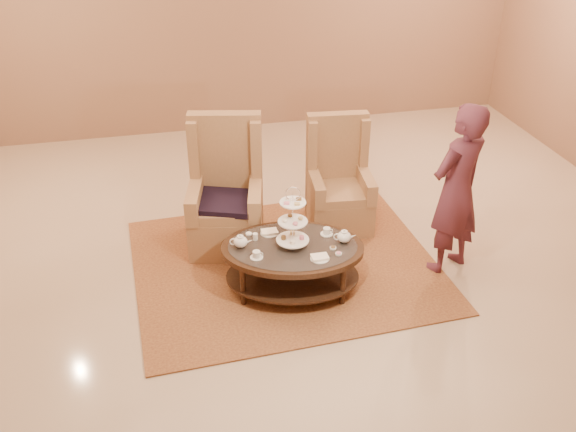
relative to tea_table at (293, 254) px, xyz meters
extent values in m
plane|color=#C4AE92|center=(0.12, 0.02, -0.39)|extent=(8.00, 8.00, 0.00)
cube|color=white|center=(0.12, 0.02, -0.39)|extent=(8.00, 8.00, 0.02)
cube|color=#966D52|center=(0.12, 4.02, 1.36)|extent=(8.00, 0.04, 3.50)
cube|color=#A06A38|center=(0.02, 0.39, -0.38)|extent=(2.98, 2.52, 0.02)
cylinder|color=black|center=(-0.48, -0.13, -0.18)|extent=(0.06, 0.06, 0.42)
cylinder|color=black|center=(0.38, -0.32, -0.18)|extent=(0.06, 0.06, 0.42)
cylinder|color=black|center=(-0.38, 0.32, -0.18)|extent=(0.06, 0.06, 0.42)
cylinder|color=black|center=(0.48, 0.13, -0.18)|extent=(0.06, 0.06, 0.42)
cylinder|color=white|center=(0.00, 0.00, 0.35)|extent=(0.01, 0.01, 0.52)
torus|color=white|center=(0.00, 0.00, 0.61)|extent=(0.13, 0.04, 0.13)
cylinder|color=white|center=(0.00, 0.00, 0.15)|extent=(0.35, 0.35, 0.01)
cylinder|color=white|center=(0.00, 0.00, 0.34)|extent=(0.31, 0.31, 0.01)
cylinder|color=white|center=(0.00, 0.00, 0.53)|extent=(0.27, 0.27, 0.01)
cylinder|color=#D36C80|center=(0.08, -0.02, 0.17)|extent=(0.05, 0.05, 0.03)
cylinder|color=tan|center=(0.02, 0.08, 0.17)|extent=(0.05, 0.05, 0.03)
cylinder|color=brown|center=(-0.08, 0.02, 0.17)|extent=(0.05, 0.05, 0.03)
cylinder|color=white|center=(-0.02, -0.08, 0.17)|extent=(0.05, 0.05, 0.03)
ellipsoid|color=tan|center=(0.07, 0.01, 0.36)|extent=(0.05, 0.05, 0.03)
ellipsoid|color=brown|center=(-0.01, 0.07, 0.36)|extent=(0.05, 0.05, 0.03)
ellipsoid|color=white|center=(-0.07, -0.01, 0.36)|extent=(0.05, 0.05, 0.03)
ellipsoid|color=#D36C80|center=(0.01, -0.07, 0.36)|extent=(0.05, 0.05, 0.03)
cube|color=brown|center=(0.06, 0.02, 0.54)|extent=(0.05, 0.04, 0.02)
cube|color=white|center=(-0.02, 0.06, 0.54)|extent=(0.05, 0.04, 0.02)
cube|color=#D36C80|center=(-0.06, -0.02, 0.54)|extent=(0.05, 0.04, 0.02)
cube|color=tan|center=(0.02, -0.06, 0.54)|extent=(0.05, 0.04, 0.02)
ellipsoid|color=white|center=(-0.46, 0.08, 0.15)|extent=(0.15, 0.15, 0.10)
cylinder|color=white|center=(-0.46, 0.08, 0.20)|extent=(0.07, 0.07, 0.01)
sphere|color=white|center=(-0.46, 0.08, 0.21)|extent=(0.02, 0.02, 0.02)
cone|color=white|center=(-0.38, 0.06, 0.15)|extent=(0.08, 0.04, 0.05)
torus|color=white|center=(-0.52, 0.09, 0.15)|extent=(0.07, 0.03, 0.07)
ellipsoid|color=white|center=(0.46, -0.05, 0.15)|extent=(0.15, 0.15, 0.10)
cylinder|color=white|center=(0.46, -0.05, 0.20)|extent=(0.07, 0.07, 0.01)
sphere|color=white|center=(0.46, -0.05, 0.21)|extent=(0.02, 0.02, 0.02)
cone|color=white|center=(0.54, -0.06, 0.15)|extent=(0.08, 0.04, 0.05)
torus|color=white|center=(0.40, -0.03, 0.15)|extent=(0.07, 0.03, 0.07)
cylinder|color=white|center=(-0.35, -0.12, 0.09)|extent=(0.14, 0.14, 0.01)
cylinder|color=white|center=(-0.35, -0.12, 0.13)|extent=(0.08, 0.08, 0.06)
torus|color=white|center=(-0.31, -0.13, 0.13)|extent=(0.04, 0.02, 0.04)
cylinder|color=white|center=(0.35, 0.12, 0.09)|extent=(0.14, 0.14, 0.01)
cylinder|color=white|center=(0.35, 0.12, 0.13)|extent=(0.08, 0.08, 0.06)
torus|color=white|center=(0.39, 0.11, 0.13)|extent=(0.04, 0.02, 0.04)
cylinder|color=white|center=(-0.16, 0.25, 0.09)|extent=(0.20, 0.20, 0.01)
cube|color=white|center=(-0.16, 0.25, 0.11)|extent=(0.15, 0.11, 0.02)
cylinder|color=white|center=(0.18, -0.25, 0.09)|extent=(0.20, 0.20, 0.01)
cube|color=white|center=(0.18, -0.25, 0.11)|extent=(0.15, 0.11, 0.02)
cylinder|color=white|center=(-0.31, 0.17, 0.12)|extent=(0.05, 0.05, 0.06)
cylinder|color=white|center=(0.36, -0.23, 0.10)|extent=(0.07, 0.07, 0.01)
cylinder|color=#D36C80|center=(0.36, -0.23, 0.11)|extent=(0.05, 0.05, 0.01)
cylinder|color=white|center=(0.34, -0.13, 0.10)|extent=(0.07, 0.07, 0.01)
cylinder|color=brown|center=(0.34, -0.13, 0.11)|extent=(0.05, 0.05, 0.01)
cylinder|color=white|center=(-0.35, 0.27, 0.10)|extent=(0.07, 0.07, 0.01)
cylinder|color=white|center=(-0.35, 0.27, 0.11)|extent=(0.05, 0.05, 0.01)
cube|color=#A7794E|center=(-0.47, 0.87, -0.17)|extent=(0.85, 0.85, 0.43)
cube|color=#A7794E|center=(-0.49, 0.82, 0.09)|extent=(0.72, 0.72, 0.10)
cube|color=#A7794E|center=(-0.41, 1.16, 0.27)|extent=(0.73, 0.29, 1.33)
cube|color=#A7794E|center=(-0.72, 1.19, 0.58)|extent=(0.15, 0.24, 0.61)
cube|color=#A7794E|center=(-0.12, 1.06, 0.58)|extent=(0.15, 0.24, 0.61)
cube|color=#A7794E|center=(-0.77, 0.89, 0.17)|extent=(0.26, 0.66, 0.27)
cube|color=#A7794E|center=(-0.20, 0.76, 0.17)|extent=(0.26, 0.66, 0.27)
cube|color=black|center=(-0.49, 0.79, 0.16)|extent=(0.70, 0.67, 0.06)
cube|color=#A7794E|center=(0.75, 1.00, -0.20)|extent=(0.70, 0.70, 0.38)
cube|color=#A7794E|center=(0.74, 0.95, 0.04)|extent=(0.59, 0.59, 0.09)
cube|color=#A7794E|center=(0.77, 1.26, 0.20)|extent=(0.65, 0.19, 1.18)
cube|color=#A7794E|center=(0.50, 1.25, 0.48)|extent=(0.11, 0.21, 0.55)
cube|color=#A7794E|center=(1.04, 1.20, 0.48)|extent=(0.11, 0.21, 0.55)
cube|color=#A7794E|center=(0.48, 0.98, 0.11)|extent=(0.17, 0.58, 0.24)
cube|color=#A7794E|center=(1.01, 0.93, 0.11)|extent=(0.17, 0.58, 0.24)
imported|color=#522330|center=(1.54, 0.03, 0.45)|extent=(0.72, 0.62, 1.68)
camera|label=1|loc=(-1.11, -4.66, 3.20)|focal=40.00mm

